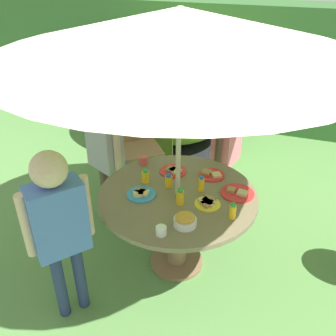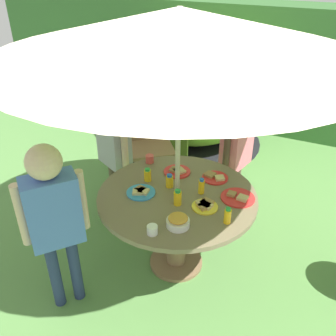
{
  "view_description": "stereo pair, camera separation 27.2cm",
  "coord_description": "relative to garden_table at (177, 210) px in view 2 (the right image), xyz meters",
  "views": [
    {
      "loc": [
        0.69,
        -2.21,
        2.31
      ],
      "look_at": [
        -0.08,
        0.0,
        0.91
      ],
      "focal_mm": 39.81,
      "sensor_mm": 36.0,
      "label": 1
    },
    {
      "loc": [
        0.94,
        -2.1,
        2.31
      ],
      "look_at": [
        -0.08,
        0.0,
        0.91
      ],
      "focal_mm": 39.81,
      "sensor_mm": 36.0,
      "label": 2
    }
  ],
  "objects": [
    {
      "name": "juice_bottle_center_front",
      "position": [
        0.44,
        -0.16,
        0.21
      ],
      "size": [
        0.05,
        0.05,
        0.12
      ],
      "color": "yellow",
      "rests_on": "garden_table"
    },
    {
      "name": "juice_bottle_near_right",
      "position": [
        -0.1,
        0.07,
        0.2
      ],
      "size": [
        0.06,
        0.06,
        0.11
      ],
      "color": "yellow",
      "rests_on": "garden_table"
    },
    {
      "name": "plate_center_back",
      "position": [
        -0.13,
        0.29,
        0.16
      ],
      "size": [
        0.22,
        0.22,
        0.03
      ],
      "color": "red",
      "rests_on": "garden_table"
    },
    {
      "name": "plate_back_edge",
      "position": [
        -0.25,
        -0.11,
        0.16
      ],
      "size": [
        0.22,
        0.22,
        0.03
      ],
      "color": "#338CD8",
      "rests_on": "garden_table"
    },
    {
      "name": "plate_mid_right",
      "position": [
        0.43,
        0.14,
        0.16
      ],
      "size": [
        0.25,
        0.25,
        0.03
      ],
      "color": "red",
      "rests_on": "garden_table"
    },
    {
      "name": "child_in_grey_shirt",
      "position": [
        -0.81,
        0.4,
        0.25
      ],
      "size": [
        0.39,
        0.31,
        1.26
      ],
      "rotation": [
        0.0,
        0.0,
        -0.45
      ],
      "color": "brown",
      "rests_on": "ground_plane"
    },
    {
      "name": "dome_tent",
      "position": [
        -0.84,
        2.21,
        0.15
      ],
      "size": [
        2.07,
        2.07,
        1.43
      ],
      "rotation": [
        0.0,
        0.0,
        0.05
      ],
      "color": "#8CC633",
      "rests_on": "ground_plane"
    },
    {
      "name": "cup_near",
      "position": [
        0.04,
        -0.48,
        0.18
      ],
      "size": [
        0.07,
        0.07,
        0.06
      ],
      "primitive_type": "cylinder",
      "color": "white",
      "rests_on": "garden_table"
    },
    {
      "name": "plate_far_right",
      "position": [
        0.25,
        -0.06,
        0.17
      ],
      "size": [
        0.19,
        0.19,
        0.03
      ],
      "color": "yellow",
      "rests_on": "garden_table"
    },
    {
      "name": "ground_plane",
      "position": [
        0.0,
        0.0,
        -0.57
      ],
      "size": [
        10.0,
        10.0,
        0.02
      ],
      "primitive_type": "cube",
      "color": "#548442"
    },
    {
      "name": "cup_far",
      "position": [
        -0.41,
        0.33,
        0.19
      ],
      "size": [
        0.07,
        0.07,
        0.07
      ],
      "primitive_type": "cylinder",
      "color": "#E04C47",
      "rests_on": "garden_table"
    },
    {
      "name": "hedge_backdrop",
      "position": [
        0.0,
        3.2,
        0.29
      ],
      "size": [
        9.0,
        0.7,
        1.69
      ],
      "primitive_type": "cube",
      "color": "#33602D",
      "rests_on": "ground_plane"
    },
    {
      "name": "patio_umbrella",
      "position": [
        0.0,
        0.0,
        1.32
      ],
      "size": [
        2.35,
        2.35,
        2.02
      ],
      "color": "#B7AD8C",
      "rests_on": "ground_plane"
    },
    {
      "name": "plate_front_edge",
      "position": [
        0.18,
        0.33,
        0.16
      ],
      "size": [
        0.21,
        0.21,
        0.03
      ],
      "color": "red",
      "rests_on": "garden_table"
    },
    {
      "name": "child_in_pink_shirt",
      "position": [
        0.2,
        0.87,
        0.23
      ],
      "size": [
        0.24,
        0.41,
        1.23
      ],
      "rotation": [
        0.0,
        0.0,
        -1.79
      ],
      "color": "brown",
      "rests_on": "ground_plane"
    },
    {
      "name": "snack_bowl",
      "position": [
        0.16,
        -0.34,
        0.19
      ],
      "size": [
        0.16,
        0.16,
        0.09
      ],
      "color": "white",
      "rests_on": "garden_table"
    },
    {
      "name": "juice_bottle_far_left",
      "position": [
        -0.29,
        0.07,
        0.2
      ],
      "size": [
        0.06,
        0.06,
        0.11
      ],
      "color": "yellow",
      "rests_on": "garden_table"
    },
    {
      "name": "garden_table",
      "position": [
        0.0,
        0.0,
        0.0
      ],
      "size": [
        1.2,
        1.2,
        0.71
      ],
      "color": "brown",
      "rests_on": "ground_plane"
    },
    {
      "name": "juice_bottle_mid_left",
      "position": [
        0.06,
        -0.12,
        0.21
      ],
      "size": [
        0.06,
        0.06,
        0.12
      ],
      "color": "yellow",
      "rests_on": "garden_table"
    },
    {
      "name": "juice_bottle_near_left",
      "position": [
        0.16,
        0.09,
        0.21
      ],
      "size": [
        0.05,
        0.05,
        0.12
      ],
      "color": "yellow",
      "rests_on": "garden_table"
    },
    {
      "name": "wooden_chair",
      "position": [
        -0.81,
        1.03,
        -0.01
      ],
      "size": [
        0.66,
        0.65,
        0.94
      ],
      "rotation": [
        0.0,
        0.0,
        0.67
      ],
      "color": "#93704C",
      "rests_on": "ground_plane"
    },
    {
      "name": "child_in_blue_shirt",
      "position": [
        -0.57,
        -0.69,
        0.28
      ],
      "size": [
        0.36,
        0.38,
        1.31
      ],
      "rotation": [
        0.0,
        0.0,
        0.88
      ],
      "color": "navy",
      "rests_on": "ground_plane"
    }
  ]
}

